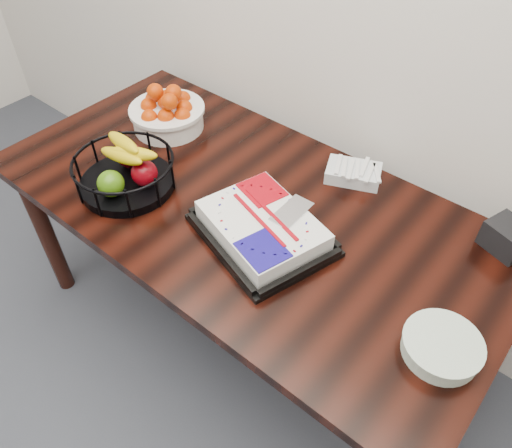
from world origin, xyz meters
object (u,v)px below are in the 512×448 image
Objects in this scene: fruit_basket at (124,170)px; plate_stack at (441,347)px; table at (245,219)px; napkin_box at (507,237)px; tangerine_bowl at (167,110)px; cake_tray at (262,228)px.

fruit_basket reaches higher than plate_stack.
napkin_box is (0.75, 0.35, 0.13)m from table.
tangerine_bowl is at bearing -170.76° from napkin_box.
napkin_box is at bearing 24.95° from table.
table is 0.57m from tangerine_bowl.
cake_tray is 0.72m from tangerine_bowl.
tangerine_bowl is (-0.67, 0.23, 0.04)m from cake_tray.
plate_stack is at bearing -8.84° from table.
tangerine_bowl is 0.86× the size of fruit_basket.
tangerine_bowl is at bearing 164.71° from table.
napkin_box reaches higher than cake_tray.
tangerine_bowl is at bearing 114.95° from fruit_basket.
cake_tray is 0.74m from napkin_box.
plate_stack reaches higher than table.
table is 5.23× the size of fruit_basket.
napkin_box reaches higher than table.
tangerine_bowl is 0.38m from fruit_basket.
tangerine_bowl reaches higher than cake_tray.
napkin_box is (1.11, 0.55, -0.03)m from fruit_basket.
table is 6.08× the size of tangerine_bowl.
fruit_basket is at bearing -167.62° from cake_tray.
plate_stack is (0.61, -0.03, -0.01)m from cake_tray.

